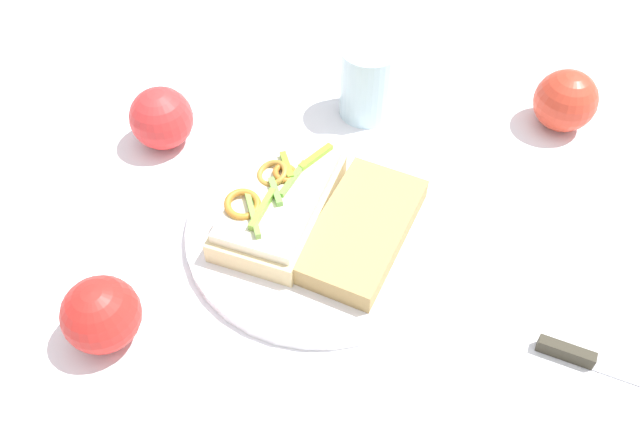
# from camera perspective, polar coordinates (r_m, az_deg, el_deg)

# --- Properties ---
(ground_plane) EXTENTS (2.00, 2.00, 0.00)m
(ground_plane) POSITION_cam_1_polar(r_m,az_deg,el_deg) (0.73, -0.00, -1.65)
(ground_plane) COLOR white
(ground_plane) RESTS_ON ground
(plate) EXTENTS (0.30, 0.30, 0.01)m
(plate) POSITION_cam_1_polar(r_m,az_deg,el_deg) (0.72, -0.00, -1.35)
(plate) COLOR white
(plate) RESTS_ON ground_plane
(sandwich) EXTENTS (0.18, 0.20, 0.05)m
(sandwich) POSITION_cam_1_polar(r_m,az_deg,el_deg) (0.72, -3.62, 0.97)
(sandwich) COLOR beige
(sandwich) RESTS_ON plate
(bread_slice_side) EXTENTS (0.18, 0.19, 0.03)m
(bread_slice_side) POSITION_cam_1_polar(r_m,az_deg,el_deg) (0.70, 3.65, -1.39)
(bread_slice_side) COLOR tan
(bread_slice_side) RESTS_ON plate
(apple_0) EXTENTS (0.10, 0.10, 0.08)m
(apple_0) POSITION_cam_1_polar(r_m,az_deg,el_deg) (0.88, 20.65, 9.21)
(apple_0) COLOR red
(apple_0) RESTS_ON ground_plane
(apple_1) EXTENTS (0.11, 0.11, 0.08)m
(apple_1) POSITION_cam_1_polar(r_m,az_deg,el_deg) (0.83, -13.68, 8.08)
(apple_1) COLOR red
(apple_1) RESTS_ON ground_plane
(apple_3) EXTENTS (0.09, 0.09, 0.08)m
(apple_3) POSITION_cam_1_polar(r_m,az_deg,el_deg) (0.66, -18.55, -8.36)
(apple_3) COLOR red
(apple_3) RESTS_ON ground_plane
(drinking_glass) EXTENTS (0.07, 0.07, 0.10)m
(drinking_glass) POSITION_cam_1_polar(r_m,az_deg,el_deg) (0.84, 4.21, 11.41)
(drinking_glass) COLOR silver
(drinking_glass) RESTS_ON ground_plane
(knife) EXTENTS (0.10, 0.09, 0.02)m
(knife) POSITION_cam_1_polar(r_m,az_deg,el_deg) (0.68, 21.80, -11.61)
(knife) COLOR silver
(knife) RESTS_ON ground_plane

